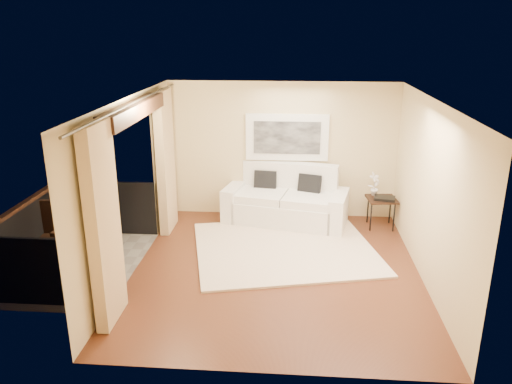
# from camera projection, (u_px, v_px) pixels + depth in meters

# --- Properties ---
(floor) EXTENTS (5.00, 5.00, 0.00)m
(floor) POSITION_uv_depth(u_px,v_px,m) (276.00, 270.00, 7.95)
(floor) COLOR brown
(floor) RESTS_ON ground
(room_shell) EXTENTS (5.00, 6.40, 5.00)m
(room_shell) POSITION_uv_depth(u_px,v_px,m) (133.00, 110.00, 7.31)
(room_shell) COLOR white
(room_shell) RESTS_ON ground
(balcony) EXTENTS (1.81, 2.60, 1.17)m
(balcony) POSITION_uv_depth(u_px,v_px,m) (74.00, 253.00, 8.14)
(balcony) COLOR #605B56
(balcony) RESTS_ON ground
(curtains) EXTENTS (0.16, 4.80, 2.64)m
(curtains) POSITION_uv_depth(u_px,v_px,m) (141.00, 187.00, 7.69)
(curtains) COLOR tan
(curtains) RESTS_ON ground
(artwork) EXTENTS (1.62, 0.07, 0.92)m
(artwork) POSITION_uv_depth(u_px,v_px,m) (287.00, 137.00, 9.76)
(artwork) COLOR white
(artwork) RESTS_ON room_shell
(rug) EXTENTS (3.54, 3.25, 0.04)m
(rug) POSITION_uv_depth(u_px,v_px,m) (285.00, 248.00, 8.69)
(rug) COLOR #F3DDC4
(rug) RESTS_ON floor
(sofa) EXTENTS (2.51, 1.47, 1.13)m
(sofa) POSITION_uv_depth(u_px,v_px,m) (286.00, 202.00, 9.81)
(sofa) COLOR white
(sofa) RESTS_ON floor
(side_table) EXTENTS (0.59, 0.59, 0.58)m
(side_table) POSITION_uv_depth(u_px,v_px,m) (382.00, 201.00, 9.50)
(side_table) COLOR black
(side_table) RESTS_ON floor
(tray) EXTENTS (0.43, 0.35, 0.05)m
(tray) POSITION_uv_depth(u_px,v_px,m) (385.00, 198.00, 9.40)
(tray) COLOR black
(tray) RESTS_ON side_table
(orchid) EXTENTS (0.29, 0.28, 0.46)m
(orchid) POSITION_uv_depth(u_px,v_px,m) (374.00, 184.00, 9.55)
(orchid) COLOR white
(orchid) RESTS_ON side_table
(bistro_table) EXTENTS (0.74, 0.74, 0.85)m
(bistro_table) POSITION_uv_depth(u_px,v_px,m) (84.00, 230.00, 7.55)
(bistro_table) COLOR black
(bistro_table) RESTS_ON balcony
(balcony_chair_far) EXTENTS (0.48, 0.49, 0.95)m
(balcony_chair_far) POSITION_uv_depth(u_px,v_px,m) (76.00, 211.00, 8.90)
(balcony_chair_far) COLOR black
(balcony_chair_far) RESTS_ON balcony
(balcony_chair_near) EXTENTS (0.49, 0.49, 1.09)m
(balcony_chair_near) POSITION_uv_depth(u_px,v_px,m) (55.00, 229.00, 7.91)
(balcony_chair_near) COLOR black
(balcony_chair_near) RESTS_ON balcony
(ice_bucket) EXTENTS (0.18, 0.18, 0.20)m
(ice_bucket) POSITION_uv_depth(u_px,v_px,m) (80.00, 216.00, 7.61)
(ice_bucket) COLOR silver
(ice_bucket) RESTS_ON bistro_table
(candle) EXTENTS (0.06, 0.06, 0.07)m
(candle) POSITION_uv_depth(u_px,v_px,m) (88.00, 220.00, 7.62)
(candle) COLOR red
(candle) RESTS_ON bistro_table
(vase) EXTENTS (0.04, 0.04, 0.18)m
(vase) POSITION_uv_depth(u_px,v_px,m) (76.00, 225.00, 7.29)
(vase) COLOR white
(vase) RESTS_ON bistro_table
(glass_a) EXTENTS (0.06, 0.06, 0.12)m
(glass_a) POSITION_uv_depth(u_px,v_px,m) (90.00, 223.00, 7.44)
(glass_a) COLOR silver
(glass_a) RESTS_ON bistro_table
(glass_b) EXTENTS (0.06, 0.06, 0.12)m
(glass_b) POSITION_uv_depth(u_px,v_px,m) (95.00, 220.00, 7.55)
(glass_b) COLOR silver
(glass_b) RESTS_ON bistro_table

